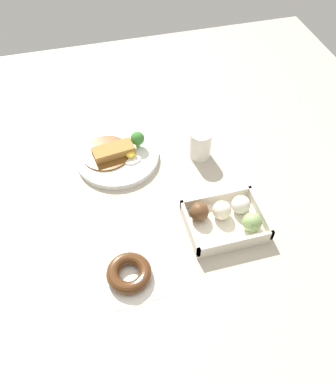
{
  "coord_description": "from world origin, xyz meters",
  "views": [
    {
      "loc": [
        0.16,
        0.66,
        0.82
      ],
      "look_at": [
        -0.0,
        0.04,
        0.03
      ],
      "focal_mm": 36.06,
      "sensor_mm": 36.0,
      "label": 1
    }
  ],
  "objects_px": {
    "curry_plate": "(117,155)",
    "chocolate_ring_donut": "(129,273)",
    "coffee_mug": "(200,144)",
    "donut_box": "(226,218)"
  },
  "relations": [
    {
      "from": "curry_plate",
      "to": "chocolate_ring_donut",
      "type": "distance_m",
      "value": 0.39
    },
    {
      "from": "coffee_mug",
      "to": "donut_box",
      "type": "bearing_deg",
      "value": 87.76
    },
    {
      "from": "donut_box",
      "to": "coffee_mug",
      "type": "height_order",
      "value": "coffee_mug"
    },
    {
      "from": "chocolate_ring_donut",
      "to": "coffee_mug",
      "type": "xyz_separation_m",
      "value": [
        -0.28,
        -0.34,
        0.03
      ]
    },
    {
      "from": "donut_box",
      "to": "chocolate_ring_donut",
      "type": "bearing_deg",
      "value": 17.54
    },
    {
      "from": "chocolate_ring_donut",
      "to": "coffee_mug",
      "type": "distance_m",
      "value": 0.44
    },
    {
      "from": "curry_plate",
      "to": "donut_box",
      "type": "relative_size",
      "value": 1.24
    },
    {
      "from": "coffee_mug",
      "to": "curry_plate",
      "type": "bearing_deg",
      "value": -11.51
    },
    {
      "from": "chocolate_ring_donut",
      "to": "coffee_mug",
      "type": "relative_size",
      "value": 1.71
    },
    {
      "from": "curry_plate",
      "to": "coffee_mug",
      "type": "distance_m",
      "value": 0.24
    }
  ]
}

